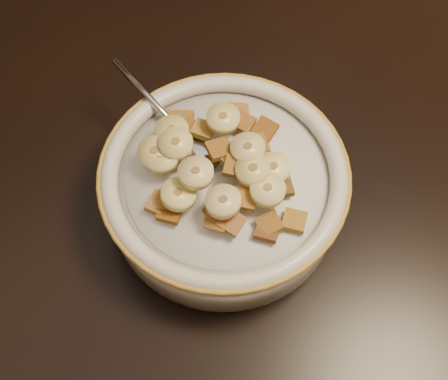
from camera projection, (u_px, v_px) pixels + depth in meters
floor at (222, 316)px, 1.38m from camera, size 4.00×4.50×0.10m
table at (220, 104)px, 0.70m from camera, size 1.41×0.92×0.04m
cereal_bowl at (224, 192)px, 0.59m from camera, size 0.22×0.22×0.05m
milk at (224, 178)px, 0.57m from camera, size 0.18×0.18×0.00m
spoon at (199, 151)px, 0.58m from camera, size 0.05×0.06×0.01m
cereal_square_0 at (182, 120)px, 0.59m from camera, size 0.03×0.03×0.01m
cereal_square_1 at (170, 212)px, 0.54m from camera, size 0.03×0.03×0.01m
cereal_square_2 at (176, 158)px, 0.57m from camera, size 0.02×0.02×0.01m
cereal_square_3 at (238, 112)px, 0.60m from camera, size 0.03×0.03×0.01m
cereal_square_4 at (243, 123)px, 0.58m from camera, size 0.03×0.03×0.01m
cereal_square_5 at (172, 121)px, 0.59m from camera, size 0.03×0.03×0.01m
cereal_square_6 at (281, 187)px, 0.55m from camera, size 0.03×0.03×0.01m
cereal_square_7 at (203, 130)px, 0.58m from camera, size 0.03×0.03×0.01m
cereal_square_8 at (226, 151)px, 0.56m from camera, size 0.03×0.03×0.01m
cereal_square_9 at (245, 198)px, 0.54m from camera, size 0.03×0.03×0.01m
cereal_square_10 at (265, 129)px, 0.58m from camera, size 0.03×0.03×0.01m
cereal_square_11 at (254, 154)px, 0.56m from camera, size 0.03×0.03×0.01m
cereal_square_12 at (270, 224)px, 0.54m from camera, size 0.02×0.02×0.01m
cereal_square_13 at (164, 200)px, 0.55m from camera, size 0.03×0.03×0.01m
cereal_square_14 at (217, 219)px, 0.53m from camera, size 0.03×0.03×0.01m
cereal_square_15 at (155, 155)px, 0.58m from camera, size 0.03×0.03×0.01m
cereal_square_16 at (294, 221)px, 0.54m from camera, size 0.03×0.03×0.01m
cereal_square_17 at (219, 149)px, 0.56m from camera, size 0.02×0.02×0.01m
cereal_square_18 at (257, 146)px, 0.57m from camera, size 0.03×0.03×0.01m
cereal_square_19 at (267, 231)px, 0.54m from camera, size 0.03×0.03×0.01m
cereal_square_20 at (243, 166)px, 0.55m from camera, size 0.03×0.03×0.01m
cereal_square_21 at (234, 159)px, 0.55m from camera, size 0.02×0.02×0.01m
cereal_square_22 at (236, 167)px, 0.55m from camera, size 0.03×0.03×0.01m
cereal_square_23 at (177, 121)px, 0.59m from camera, size 0.03×0.03×0.01m
cereal_square_24 at (218, 212)px, 0.54m from camera, size 0.02×0.02×0.01m
cereal_square_25 at (183, 124)px, 0.59m from camera, size 0.02×0.02×0.01m
cereal_square_26 at (231, 222)px, 0.53m from camera, size 0.03×0.03×0.01m
cereal_square_27 at (182, 133)px, 0.58m from camera, size 0.03×0.03×0.01m
cereal_square_28 at (159, 205)px, 0.55m from camera, size 0.03×0.03×0.01m
banana_slice_0 at (178, 195)px, 0.54m from camera, size 0.04×0.04×0.02m
banana_slice_1 at (268, 190)px, 0.53m from camera, size 0.04×0.04×0.01m
banana_slice_2 at (176, 144)px, 0.55m from camera, size 0.04×0.04×0.01m
banana_slice_3 at (253, 170)px, 0.54m from camera, size 0.04×0.04×0.01m
banana_slice_4 at (172, 131)px, 0.57m from camera, size 0.04×0.04×0.01m
banana_slice_5 at (155, 153)px, 0.56m from camera, size 0.04×0.04×0.01m
banana_slice_6 at (248, 149)px, 0.55m from camera, size 0.04×0.04×0.01m
banana_slice_7 at (223, 202)px, 0.53m from camera, size 0.04×0.04×0.01m
banana_slice_8 at (196, 173)px, 0.53m from camera, size 0.03×0.03×0.01m
banana_slice_9 at (273, 169)px, 0.55m from camera, size 0.04×0.04×0.01m
banana_slice_10 at (161, 158)px, 0.55m from camera, size 0.03×0.03×0.01m
banana_slice_11 at (223, 119)px, 0.57m from camera, size 0.04×0.04×0.01m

